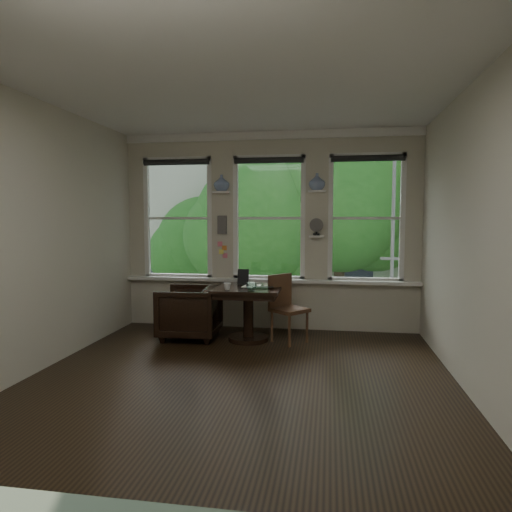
% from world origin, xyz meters
% --- Properties ---
extents(ground, '(4.50, 4.50, 0.00)m').
position_xyz_m(ground, '(0.00, 0.00, 0.00)').
color(ground, black).
rests_on(ground, ground).
extents(ceiling, '(4.50, 4.50, 0.00)m').
position_xyz_m(ceiling, '(0.00, 0.00, 3.00)').
color(ceiling, silver).
rests_on(ceiling, ground).
extents(wall_back, '(4.50, 0.00, 4.50)m').
position_xyz_m(wall_back, '(0.00, 2.25, 1.50)').
color(wall_back, beige).
rests_on(wall_back, ground).
extents(wall_front, '(4.50, 0.00, 4.50)m').
position_xyz_m(wall_front, '(0.00, -2.25, 1.50)').
color(wall_front, beige).
rests_on(wall_front, ground).
extents(wall_left, '(0.00, 4.50, 4.50)m').
position_xyz_m(wall_left, '(-2.25, 0.00, 1.50)').
color(wall_left, beige).
rests_on(wall_left, ground).
extents(wall_right, '(0.00, 4.50, 4.50)m').
position_xyz_m(wall_right, '(2.25, 0.00, 1.50)').
color(wall_right, beige).
rests_on(wall_right, ground).
extents(window_left, '(1.10, 0.12, 1.90)m').
position_xyz_m(window_left, '(-1.45, 2.25, 1.70)').
color(window_left, white).
rests_on(window_left, ground).
extents(window_center, '(1.10, 0.12, 1.90)m').
position_xyz_m(window_center, '(0.00, 2.25, 1.70)').
color(window_center, white).
rests_on(window_center, ground).
extents(window_right, '(1.10, 0.12, 1.90)m').
position_xyz_m(window_right, '(1.45, 2.25, 1.70)').
color(window_right, white).
rests_on(window_right, ground).
extents(shelf_left, '(0.26, 0.16, 0.03)m').
position_xyz_m(shelf_left, '(-0.72, 2.15, 2.10)').
color(shelf_left, white).
rests_on(shelf_left, ground).
extents(shelf_right, '(0.26, 0.16, 0.03)m').
position_xyz_m(shelf_right, '(0.72, 2.15, 2.10)').
color(shelf_right, white).
rests_on(shelf_right, ground).
extents(intercom, '(0.14, 0.06, 0.28)m').
position_xyz_m(intercom, '(-0.72, 2.18, 1.60)').
color(intercom, '#59544F').
rests_on(intercom, ground).
extents(sticky_notes, '(0.16, 0.01, 0.24)m').
position_xyz_m(sticky_notes, '(-0.72, 2.19, 1.25)').
color(sticky_notes, pink).
rests_on(sticky_notes, ground).
extents(desk_fan, '(0.20, 0.20, 0.24)m').
position_xyz_m(desk_fan, '(0.72, 2.13, 1.53)').
color(desk_fan, '#59544F').
rests_on(desk_fan, ground).
extents(vase_left, '(0.24, 0.24, 0.25)m').
position_xyz_m(vase_left, '(-0.72, 2.15, 2.24)').
color(vase_left, white).
rests_on(vase_left, shelf_left).
extents(vase_right, '(0.24, 0.24, 0.25)m').
position_xyz_m(vase_right, '(0.72, 2.15, 2.24)').
color(vase_right, white).
rests_on(vase_right, shelf_right).
extents(table, '(0.90, 0.90, 0.75)m').
position_xyz_m(table, '(-0.18, 1.43, 0.38)').
color(table, black).
rests_on(table, ground).
extents(armchair_left, '(0.85, 0.83, 0.74)m').
position_xyz_m(armchair_left, '(-1.03, 1.42, 0.37)').
color(armchair_left, black).
rests_on(armchair_left, ground).
extents(cushion_red, '(0.45, 0.45, 0.06)m').
position_xyz_m(cushion_red, '(-1.03, 1.42, 0.45)').
color(cushion_red, maroon).
rests_on(cushion_red, armchair_left).
extents(side_chair_right, '(0.59, 0.59, 0.92)m').
position_xyz_m(side_chair_right, '(0.39, 1.42, 0.46)').
color(side_chair_right, '#412617').
rests_on(side_chair_right, ground).
extents(laptop, '(0.31, 0.21, 0.02)m').
position_xyz_m(laptop, '(0.03, 1.30, 0.76)').
color(laptop, black).
rests_on(laptop, table).
extents(mug, '(0.12, 0.12, 0.09)m').
position_xyz_m(mug, '(-0.42, 1.16, 0.80)').
color(mug, white).
rests_on(mug, table).
extents(drinking_glass, '(0.17, 0.17, 0.11)m').
position_xyz_m(drinking_glass, '(-0.09, 1.15, 0.80)').
color(drinking_glass, white).
rests_on(drinking_glass, table).
extents(tablet, '(0.16, 0.08, 0.22)m').
position_xyz_m(tablet, '(-0.30, 1.68, 0.86)').
color(tablet, black).
rests_on(tablet, table).
extents(papers, '(0.25, 0.32, 0.00)m').
position_xyz_m(papers, '(-0.15, 1.53, 0.75)').
color(papers, silver).
rests_on(papers, table).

